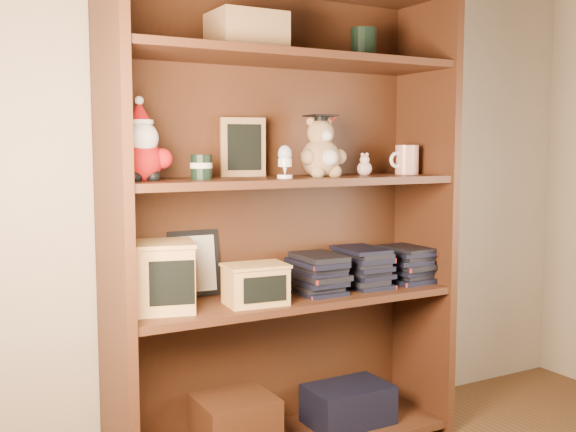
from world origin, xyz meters
name	(u,v)px	position (x,y,z in m)	size (l,w,h in m)	color
bookcase	(280,227)	(0.01, 1.36, 0.78)	(1.20, 0.35, 1.60)	#492614
shelf_lower	(288,299)	(0.01, 1.30, 0.54)	(1.14, 0.33, 0.02)	#492614
shelf_upper	(288,181)	(0.01, 1.30, 0.94)	(1.14, 0.33, 0.02)	#492614
santa_plush	(141,149)	(-0.49, 1.30, 1.04)	(0.18, 0.13, 0.26)	#A50F0F
teachers_tin	(201,167)	(-0.30, 1.30, 0.99)	(0.07, 0.07, 0.08)	black
chalkboard_plaque	(243,148)	(-0.10, 1.42, 1.05)	(0.16, 0.10, 0.20)	#9E7547
egg_cup	(285,161)	(-0.04, 1.23, 1.01)	(0.05, 0.05, 0.11)	white
grad_teddy_bear	(322,152)	(0.14, 1.30, 1.03)	(0.18, 0.15, 0.22)	tan
pink_figurine	(365,166)	(0.32, 1.30, 0.98)	(0.05, 0.05, 0.08)	beige
teacher_mug	(406,160)	(0.51, 1.31, 1.00)	(0.12, 0.09, 0.11)	silver
certificate_frame	(194,263)	(-0.27, 1.44, 0.66)	(0.18, 0.05, 0.22)	black
treats_box	(162,276)	(-0.43, 1.30, 0.66)	(0.24, 0.24, 0.21)	tan
pencils_box	(256,284)	(-0.14, 1.24, 0.62)	(0.21, 0.16, 0.13)	tan
book_stack_left	(317,273)	(0.13, 1.30, 0.61)	(0.14, 0.20, 0.13)	black
book_stack_mid	(363,266)	(0.32, 1.30, 0.62)	(0.14, 0.20, 0.14)	black
book_stack_right	(405,264)	(0.51, 1.30, 0.61)	(0.14, 0.20, 0.13)	black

